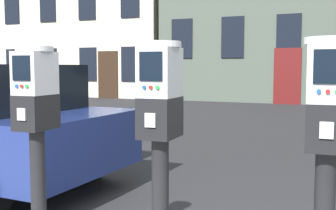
{
  "coord_description": "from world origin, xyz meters",
  "views": [
    {
      "loc": [
        0.71,
        -2.2,
        1.39
      ],
      "look_at": [
        -0.2,
        -0.13,
        1.19
      ],
      "focal_mm": 45.71,
      "sensor_mm": 36.0,
      "label": 1
    }
  ],
  "objects": [
    {
      "name": "parking_meter_near_kerb",
      "position": [
        -1.01,
        -0.23,
        1.09
      ],
      "size": [
        0.23,
        0.26,
        1.37
      ],
      "rotation": [
        0.0,
        0.0,
        -1.53
      ],
      "color": "black",
      "rests_on": "sidewalk_slab"
    },
    {
      "name": "parking_meter_twin_adjacent",
      "position": [
        -0.2,
        -0.23,
        1.09
      ],
      "size": [
        0.23,
        0.26,
        1.38
      ],
      "rotation": [
        0.0,
        0.0,
        -1.53
      ],
      "color": "black",
      "rests_on": "sidewalk_slab"
    },
    {
      "name": "parking_meter_end_of_row",
      "position": [
        0.6,
        -0.23,
        1.09
      ],
      "size": [
        0.23,
        0.26,
        1.38
      ],
      "rotation": [
        0.0,
        0.0,
        -1.53
      ],
      "color": "black",
      "rests_on": "sidewalk_slab"
    }
  ]
}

